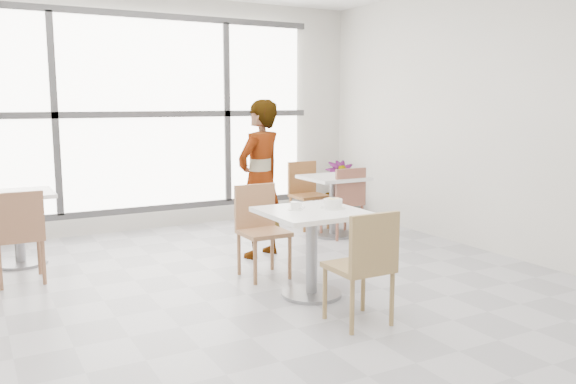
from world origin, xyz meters
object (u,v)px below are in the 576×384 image
chair_far (260,224)px  bg_chair_right_near (345,198)px  bg_table_left (18,218)px  bg_chair_right_far (306,190)px  person (260,179)px  bg_table_right (333,197)px  oatmeal_bowl (333,203)px  main_table (312,236)px  plant_right (339,189)px  bg_chair_left_near (19,231)px  chair_near (365,261)px  coffee_cup (295,206)px

chair_far → bg_chair_right_near: same height
bg_table_left → bg_chair_right_far: bearing=2.5°
person → bg_table_right: 1.35m
bg_table_left → bg_chair_right_near: bearing=-10.0°
oatmeal_bowl → main_table: bearing=174.9°
oatmeal_bowl → plant_right: (2.02, 2.91, -0.39)m
oatmeal_bowl → plant_right: oatmeal_bowl is taller
main_table → bg_chair_right_near: bearing=48.1°
bg_chair_right_near → plant_right: (0.74, 1.23, -0.10)m
person → bg_chair_left_near: 2.39m
bg_chair_left_near → chair_far: bearing=159.1°
person → chair_near: bearing=60.0°
chair_near → chair_far: bearing=-86.3°
oatmeal_bowl → bg_chair_left_near: size_ratio=0.24×
person → bg_chair_right_far: size_ratio=1.93×
chair_far → bg_table_left: chair_far is taller
oatmeal_bowl → bg_chair_right_far: bg_chair_right_far is taller
person → bg_chair_left_near: size_ratio=1.93×
bg_table_right → bg_chair_left_near: bearing=-175.4°
coffee_cup → person: (0.31, 1.31, 0.06)m
chair_far → oatmeal_bowl: bearing=-68.3°
coffee_cup → person: person is taller
chair_far → chair_near: bearing=-86.3°
bg_table_left → bg_table_right: (3.54, -0.46, 0.00)m
bg_table_left → person: bearing=-21.2°
main_table → oatmeal_bowl: oatmeal_bowl is taller
chair_far → bg_chair_right_far: bearing=48.0°
chair_far → bg_chair_right_near: bearing=29.1°
chair_near → bg_table_right: size_ratio=1.16×
bg_table_left → main_table: bearing=-47.3°
main_table → chair_near: size_ratio=0.92×
oatmeal_bowl → bg_table_right: (1.23, 1.85, -0.31)m
person → bg_chair_right_far: bearing=-163.2°
person → bg_chair_right_near: (1.28, 0.26, -0.34)m
oatmeal_bowl → person: size_ratio=0.12×
chair_near → person: bearing=-95.5°
chair_near → main_table: bearing=-90.9°
bg_chair_left_near → bg_chair_right_far: 3.66m
chair_near → bg_table_right: (1.44, 2.61, -0.01)m
person → coffee_cup: bearing=52.2°
bg_chair_right_near → coffee_cup: bearing=44.6°
chair_near → bg_chair_right_far: size_ratio=1.00×
coffee_cup → bg_chair_left_near: bg_chair_left_near is taller
chair_far → bg_table_right: size_ratio=1.16×
main_table → bg_chair_right_far: 2.81m
plant_right → bg_chair_left_near: bearing=-163.0°
bg_chair_left_near → bg_chair_right_far: bearing=-165.9°
main_table → plant_right: 3.65m
main_table → chair_near: bearing=-90.9°
chair_near → bg_chair_left_near: bearing=-47.3°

